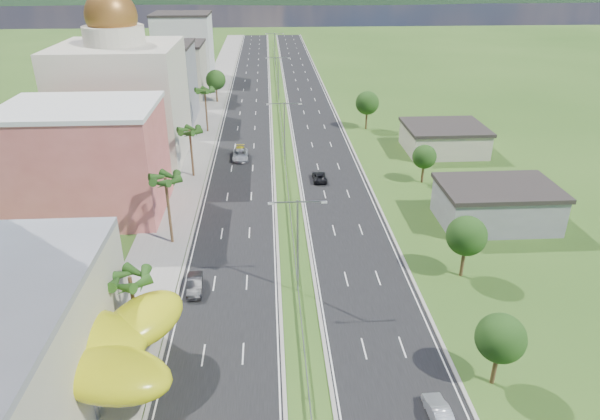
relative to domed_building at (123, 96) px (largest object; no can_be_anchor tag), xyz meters
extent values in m
plane|color=#2D5119|center=(28.00, -55.00, -11.35)|extent=(500.00, 500.00, 0.00)
cube|color=black|center=(20.50, 35.00, -11.33)|extent=(11.00, 260.00, 0.04)
cube|color=black|center=(35.50, 35.00, -11.33)|extent=(11.00, 260.00, 0.04)
cube|color=gray|center=(11.00, 35.00, -11.29)|extent=(7.00, 260.00, 0.12)
cube|color=gray|center=(28.00, 17.00, -10.73)|extent=(0.08, 216.00, 0.28)
cube|color=gray|center=(28.00, 119.00, -11.00)|extent=(0.10, 0.12, 0.70)
cylinder|color=gray|center=(28.00, -45.00, -5.85)|extent=(0.20, 0.20, 11.00)
cube|color=gray|center=(26.56, -45.00, -0.55)|extent=(2.88, 0.12, 0.12)
cube|color=gray|center=(29.44, -45.00, -0.55)|extent=(2.88, 0.12, 0.12)
cube|color=silver|center=(25.28, -45.00, -0.65)|extent=(0.60, 0.25, 0.18)
cube|color=silver|center=(30.72, -45.00, -0.65)|extent=(0.60, 0.25, 0.18)
cylinder|color=gray|center=(28.00, -5.00, -5.85)|extent=(0.20, 0.20, 11.00)
cube|color=gray|center=(26.56, -5.00, -0.55)|extent=(2.88, 0.12, 0.12)
cube|color=gray|center=(29.44, -5.00, -0.55)|extent=(2.88, 0.12, 0.12)
cube|color=silver|center=(25.28, -5.00, -0.65)|extent=(0.60, 0.25, 0.18)
cube|color=silver|center=(30.72, -5.00, -0.65)|extent=(0.60, 0.25, 0.18)
cylinder|color=gray|center=(28.00, 40.00, -5.85)|extent=(0.20, 0.20, 11.00)
cube|color=gray|center=(26.56, 40.00, -0.55)|extent=(2.88, 0.12, 0.12)
cube|color=gray|center=(29.44, 40.00, -0.55)|extent=(2.88, 0.12, 0.12)
cube|color=silver|center=(25.28, 40.00, -0.65)|extent=(0.60, 0.25, 0.18)
cube|color=silver|center=(30.72, 40.00, -0.65)|extent=(0.60, 0.25, 0.18)
cylinder|color=gray|center=(28.00, 85.00, -5.85)|extent=(0.20, 0.20, 11.00)
cube|color=gray|center=(26.56, 85.00, -0.55)|extent=(2.88, 0.12, 0.12)
cube|color=gray|center=(29.44, 85.00, -0.55)|extent=(2.88, 0.12, 0.12)
cube|color=silver|center=(25.28, 85.00, -0.65)|extent=(0.60, 0.25, 0.18)
cube|color=silver|center=(30.72, 85.00, -0.65)|extent=(0.60, 0.25, 0.18)
cylinder|color=gray|center=(4.00, -57.00, -9.35)|extent=(0.50, 0.50, 4.00)
cylinder|color=gray|center=(11.00, -62.00, -9.35)|extent=(0.50, 0.50, 4.00)
cylinder|color=gray|center=(13.00, -57.00, -9.35)|extent=(0.50, 0.50, 4.00)
cube|color=#C2584F|center=(0.00, -23.00, -3.85)|extent=(20.00, 15.00, 15.00)
cube|color=beige|center=(0.00, 0.00, -1.35)|extent=(20.00, 20.00, 20.00)
cylinder|color=beige|center=(0.00, 0.00, 10.15)|extent=(10.00, 10.00, 3.00)
sphere|color=brown|center=(0.00, 0.00, 13.15)|extent=(8.40, 8.40, 8.40)
cube|color=gray|center=(1.00, 25.00, -3.35)|extent=(16.00, 15.00, 16.00)
cube|color=#BEB69C|center=(1.00, 47.00, -4.85)|extent=(16.00, 15.00, 13.00)
cube|color=silver|center=(1.00, 70.00, -2.35)|extent=(16.00, 15.00, 18.00)
cube|color=gray|center=(56.00, -30.00, -8.85)|extent=(15.00, 10.00, 5.00)
cube|color=#BEB69C|center=(58.00, 0.00, -9.15)|extent=(14.00, 12.00, 4.40)
cylinder|color=#47301C|center=(12.50, -53.00, -7.60)|extent=(0.36, 0.36, 7.50)
cylinder|color=#47301C|center=(12.50, -33.00, -6.85)|extent=(0.36, 0.36, 9.00)
cylinder|color=#47301C|center=(12.50, -10.00, -7.35)|extent=(0.36, 0.36, 8.00)
cylinder|color=#47301C|center=(12.50, 15.00, -6.95)|extent=(0.36, 0.36, 8.80)
cylinder|color=#47301C|center=(12.50, 40.00, -8.90)|extent=(0.40, 0.40, 4.90)
sphere|color=#234916|center=(12.50, 40.00, -5.75)|extent=(4.90, 4.90, 4.90)
cylinder|color=#47301C|center=(44.00, -60.00, -9.25)|extent=(0.40, 0.40, 4.20)
sphere|color=#234916|center=(44.00, -60.00, -6.55)|extent=(4.20, 4.20, 4.20)
cylinder|color=#47301C|center=(47.00, -43.00, -9.08)|extent=(0.40, 0.40, 4.55)
sphere|color=#234916|center=(47.00, -43.00, -6.15)|extent=(4.55, 4.55, 4.55)
cylinder|color=#47301C|center=(50.00, -15.00, -9.43)|extent=(0.40, 0.40, 3.85)
sphere|color=#234916|center=(50.00, -15.00, -6.95)|extent=(3.85, 3.85, 3.85)
cylinder|color=#47301C|center=(46.00, 15.00, -8.90)|extent=(0.40, 0.40, 4.90)
sphere|color=#234916|center=(46.00, 15.00, -5.75)|extent=(4.90, 4.90, 4.90)
imported|color=black|center=(16.70, -44.31, -10.54)|extent=(1.98, 4.80, 1.55)
imported|color=#B1B3B9|center=(20.02, -2.33, -10.49)|extent=(2.86, 5.97, 1.64)
imported|color=yellow|center=(19.81, 0.19, -10.66)|extent=(1.87, 4.51, 1.30)
imported|color=#A6AAAE|center=(38.14, -63.73, -10.60)|extent=(1.74, 4.40, 1.43)
imported|color=black|center=(33.36, -13.34, -10.66)|extent=(2.17, 4.68, 1.30)
camera|label=1|loc=(25.24, -94.25, 22.09)|focal=32.00mm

